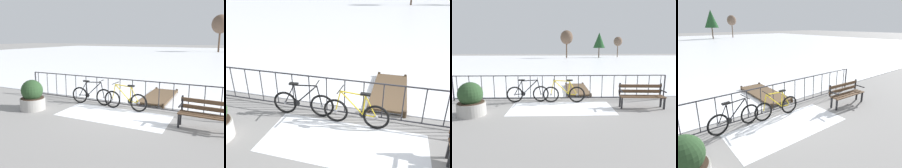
% 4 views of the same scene
% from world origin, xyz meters
% --- Properties ---
extents(ground_plane, '(160.00, 160.00, 0.00)m').
position_xyz_m(ground_plane, '(0.00, 0.00, 0.00)').
color(ground_plane, gray).
extents(frozen_pond, '(80.00, 56.00, 0.03)m').
position_xyz_m(frozen_pond, '(0.00, 28.40, 0.01)').
color(frozen_pond, white).
rests_on(frozen_pond, ground).
extents(snow_patch, '(3.77, 1.63, 0.01)m').
position_xyz_m(snow_patch, '(0.02, -1.20, 0.00)').
color(snow_patch, white).
rests_on(snow_patch, ground).
extents(railing_fence, '(9.06, 0.06, 1.07)m').
position_xyz_m(railing_fence, '(0.00, 0.00, 0.56)').
color(railing_fence, '#2D2D33').
rests_on(railing_fence, ground).
extents(bicycle_near_railing, '(1.71, 0.52, 0.97)m').
position_xyz_m(bicycle_near_railing, '(0.14, -0.41, 0.37)').
color(bicycle_near_railing, black).
rests_on(bicycle_near_railing, ground).
extents(bicycle_second, '(1.71, 0.52, 0.97)m').
position_xyz_m(bicycle_second, '(-1.34, -0.30, 0.37)').
color(bicycle_second, black).
rests_on(bicycle_second, ground).
extents(park_bench, '(1.63, 0.58, 0.89)m').
position_xyz_m(park_bench, '(2.98, -1.15, 0.51)').
color(park_bench, brown).
rests_on(park_bench, ground).
extents(planter_with_shrub, '(0.89, 0.89, 1.10)m').
position_xyz_m(planter_with_shrub, '(-2.95, -1.82, 0.50)').
color(planter_with_shrub, '#9E9B96').
rests_on(planter_with_shrub, ground).
extents(wooden_dock, '(1.10, 2.87, 0.20)m').
position_xyz_m(wooden_dock, '(0.86, 1.68, 0.12)').
color(wooden_dock, brown).
rests_on(wooden_dock, ground).
extents(tree_far_west, '(3.00, 3.00, 6.60)m').
position_xyz_m(tree_far_west, '(2.07, 38.93, 4.91)').
color(tree_far_west, brown).
rests_on(tree_far_west, ground).
extents(tree_west_mid, '(2.98, 2.98, 6.31)m').
position_xyz_m(tree_west_mid, '(10.52, 41.28, 4.37)').
color(tree_west_mid, brown).
rests_on(tree_west_mid, ground).
extents(tree_centre, '(2.17, 2.17, 5.34)m').
position_xyz_m(tree_centre, '(15.71, 42.40, 4.11)').
color(tree_centre, brown).
rests_on(tree_centre, ground).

